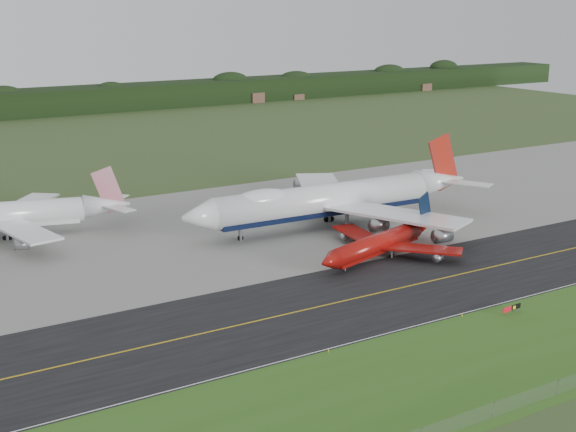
# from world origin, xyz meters

# --- Properties ---
(ground) EXTENTS (600.00, 600.00, 0.00)m
(ground) POSITION_xyz_m (0.00, 0.00, 0.00)
(ground) COLOR #354F24
(ground) RESTS_ON ground
(grass_verge) EXTENTS (400.00, 30.00, 0.01)m
(grass_verge) POSITION_xyz_m (0.00, -35.00, 0.01)
(grass_verge) COLOR #345F1B
(grass_verge) RESTS_ON ground
(taxiway) EXTENTS (400.00, 32.00, 0.02)m
(taxiway) POSITION_xyz_m (0.00, -4.00, 0.01)
(taxiway) COLOR black
(taxiway) RESTS_ON ground
(apron) EXTENTS (400.00, 78.00, 0.01)m
(apron) POSITION_xyz_m (0.00, 51.00, 0.01)
(apron) COLOR gray
(apron) RESTS_ON ground
(taxiway_centreline) EXTENTS (400.00, 0.40, 0.00)m
(taxiway_centreline) POSITION_xyz_m (0.00, -4.00, 0.03)
(taxiway_centreline) COLOR gold
(taxiway_centreline) RESTS_ON taxiway
(taxiway_edge_line) EXTENTS (400.00, 0.25, 0.00)m
(taxiway_edge_line) POSITION_xyz_m (0.00, -19.50, 0.03)
(taxiway_edge_line) COLOR silver
(taxiway_edge_line) RESTS_ON taxiway
(horizon_treeline) EXTENTS (700.00, 25.00, 12.00)m
(horizon_treeline) POSITION_xyz_m (0.00, 273.76, 5.47)
(horizon_treeline) COLOR black
(horizon_treeline) RESTS_ON ground
(jet_ba_747) EXTENTS (78.46, 65.06, 19.75)m
(jet_ba_747) POSITION_xyz_m (16.31, 38.05, 6.72)
(jet_ba_747) COLOR white
(jet_ba_747) RESTS_ON ground
(jet_red_737) EXTENTS (39.33, 31.27, 10.85)m
(jet_red_737) POSITION_xyz_m (12.38, 13.56, 3.00)
(jet_red_737) COLOR #990F0B
(jet_red_737) RESTS_ON ground
(jet_star_tail) EXTENTS (55.98, 45.87, 14.94)m
(jet_star_tail) POSITION_xyz_m (-51.64, 69.78, 4.98)
(jet_star_tail) COLOR white
(jet_star_tail) RESTS_ON ground
(taxiway_sign) EXTENTS (4.51, 0.53, 1.50)m
(taxiway_sign) POSITION_xyz_m (10.75, -23.99, 1.06)
(taxiway_sign) COLOR slate
(taxiway_sign) RESTS_ON ground
(edge_marker_left) EXTENTS (0.16, 0.16, 0.50)m
(edge_marker_left) POSITION_xyz_m (-24.65, -20.50, 0.25)
(edge_marker_left) COLOR yellow
(edge_marker_left) RESTS_ON ground
(edge_marker_center) EXTENTS (0.16, 0.16, 0.50)m
(edge_marker_center) POSITION_xyz_m (2.74, -20.50, 0.25)
(edge_marker_center) COLOR yellow
(edge_marker_center) RESTS_ON ground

